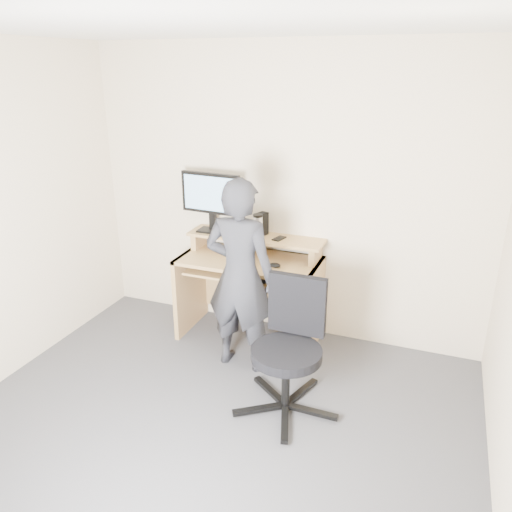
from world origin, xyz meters
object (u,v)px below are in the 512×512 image
Objects in this scene: person at (240,276)px; monitor at (211,197)px; office_chair at (290,342)px; desk at (253,277)px.

monitor is at bearing -47.06° from person.
person reaches higher than office_chair.
monitor is at bearing 139.10° from office_chair.
office_chair is (1.02, -0.92, -0.72)m from monitor.
person reaches higher than monitor.
office_chair is at bearing 145.58° from person.
person is at bearing 145.90° from office_chair.
person is at bearing -43.69° from monitor.
office_chair is at bearing -37.84° from monitor.
office_chair is (0.62, -0.87, -0.04)m from desk.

